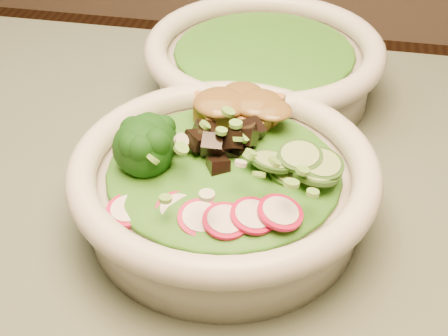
# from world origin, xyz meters

# --- Properties ---
(salad_bowl) EXTENTS (0.26, 0.26, 0.07)m
(salad_bowl) POSITION_xyz_m (-0.16, 0.05, 0.79)
(salad_bowl) COLOR beige
(salad_bowl) RESTS_ON dining_table
(side_bowl) EXTENTS (0.26, 0.26, 0.07)m
(side_bowl) POSITION_xyz_m (-0.16, 0.26, 0.79)
(side_bowl) COLOR beige
(side_bowl) RESTS_ON dining_table
(lettuce_bed) EXTENTS (0.19, 0.19, 0.02)m
(lettuce_bed) POSITION_xyz_m (-0.16, 0.05, 0.81)
(lettuce_bed) COLOR #1D5812
(lettuce_bed) RESTS_ON salad_bowl
(side_lettuce) EXTENTS (0.18, 0.18, 0.02)m
(side_lettuce) POSITION_xyz_m (-0.16, 0.26, 0.81)
(side_lettuce) COLOR #1D5812
(side_lettuce) RESTS_ON side_bowl
(broccoli_florets) EXTENTS (0.10, 0.09, 0.04)m
(broccoli_florets) POSITION_xyz_m (-0.22, 0.04, 0.82)
(broccoli_florets) COLOR black
(broccoli_florets) RESTS_ON salad_bowl
(radish_slices) EXTENTS (0.11, 0.08, 0.02)m
(radish_slices) POSITION_xyz_m (-0.16, -0.02, 0.81)
(radish_slices) COLOR #AA0D35
(radish_slices) RESTS_ON salad_bowl
(cucumber_slices) EXTENTS (0.09, 0.09, 0.03)m
(cucumber_slices) POSITION_xyz_m (-0.10, 0.05, 0.82)
(cucumber_slices) COLOR #99C36C
(cucumber_slices) RESTS_ON salad_bowl
(mushroom_heap) EXTENTS (0.09, 0.09, 0.04)m
(mushroom_heap) POSITION_xyz_m (-0.16, 0.06, 0.82)
(mushroom_heap) COLOR black
(mushroom_heap) RESTS_ON salad_bowl
(tofu_cubes) EXTENTS (0.10, 0.09, 0.03)m
(tofu_cubes) POSITION_xyz_m (-0.16, 0.11, 0.82)
(tofu_cubes) COLOR #AA7038
(tofu_cubes) RESTS_ON salad_bowl
(peanut_sauce) EXTENTS (0.07, 0.05, 0.02)m
(peanut_sauce) POSITION_xyz_m (-0.16, 0.11, 0.83)
(peanut_sauce) COLOR brown
(peanut_sauce) RESTS_ON tofu_cubes
(scallion_garnish) EXTENTS (0.18, 0.18, 0.02)m
(scallion_garnish) POSITION_xyz_m (-0.16, 0.05, 0.83)
(scallion_garnish) COLOR #67AA3C
(scallion_garnish) RESTS_ON salad_bowl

